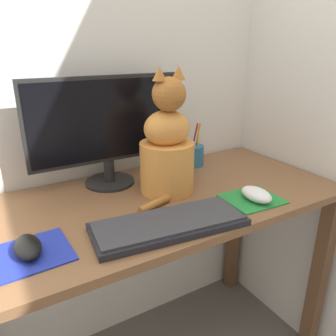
{
  "coord_description": "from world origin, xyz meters",
  "views": [
    {
      "loc": [
        -0.43,
        -0.83,
        1.21
      ],
      "look_at": [
        0.01,
        -0.07,
        0.88
      ],
      "focal_mm": 35.0,
      "sensor_mm": 36.0,
      "label": 1
    }
  ],
  "objects": [
    {
      "name": "pen_cup",
      "position": [
        0.28,
        0.2,
        0.8
      ],
      "size": [
        0.09,
        0.09,
        0.17
      ],
      "color": "#286089",
      "rests_on": "desk"
    },
    {
      "name": "monitor",
      "position": [
        -0.08,
        0.18,
        0.96
      ],
      "size": [
        0.52,
        0.17,
        0.37
      ],
      "color": "black",
      "rests_on": "desk"
    },
    {
      "name": "desk",
      "position": [
        0.0,
        0.0,
        0.63
      ],
      "size": [
        1.24,
        0.56,
        0.75
      ],
      "color": "brown",
      "rests_on": "ground_plane"
    },
    {
      "name": "mousepad_right",
      "position": [
        0.26,
        -0.16,
        0.75
      ],
      "size": [
        0.18,
        0.16,
        0.0
      ],
      "rotation": [
        0.0,
        0.0,
        -0.06
      ],
      "color": "#238438",
      "rests_on": "desk"
    },
    {
      "name": "cat",
      "position": [
        0.07,
        0.03,
        0.9
      ],
      "size": [
        0.25,
        0.21,
        0.4
      ],
      "rotation": [
        0.0,
        0.0,
        -0.01
      ],
      "color": "#D6893D",
      "rests_on": "desk"
    },
    {
      "name": "computer_mouse_left",
      "position": [
        -0.39,
        -0.12,
        0.77
      ],
      "size": [
        0.06,
        0.11,
        0.03
      ],
      "color": "black",
      "rests_on": "mousepad_left"
    },
    {
      "name": "wall_side_right",
      "position": [
        0.65,
        0.0,
        1.25
      ],
      "size": [
        0.04,
        7.0,
        2.5
      ],
      "rotation": [
        0.0,
        0.0,
        1.57
      ],
      "color": "silver",
      "rests_on": "ground_plane"
    },
    {
      "name": "mousepad_left",
      "position": [
        -0.39,
        -0.12,
        0.75
      ],
      "size": [
        0.19,
        0.17,
        0.0
      ],
      "rotation": [
        0.0,
        0.0,
        0.04
      ],
      "color": "#1E2D9E",
      "rests_on": "desk"
    },
    {
      "name": "computer_mouse_right",
      "position": [
        0.26,
        -0.18,
        0.78
      ],
      "size": [
        0.07,
        0.11,
        0.04
      ],
      "color": "white",
      "rests_on": "mousepad_right"
    },
    {
      "name": "wall_back",
      "position": [
        0.0,
        0.31,
        1.25
      ],
      "size": [
        7.0,
        0.04,
        2.5
      ],
      "color": "silver",
      "rests_on": "ground_plane"
    },
    {
      "name": "keyboard",
      "position": [
        -0.05,
        -0.18,
        0.76
      ],
      "size": [
        0.43,
        0.21,
        0.02
      ],
      "rotation": [
        0.0,
        0.0,
        -0.12
      ],
      "color": "black",
      "rests_on": "desk"
    }
  ]
}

